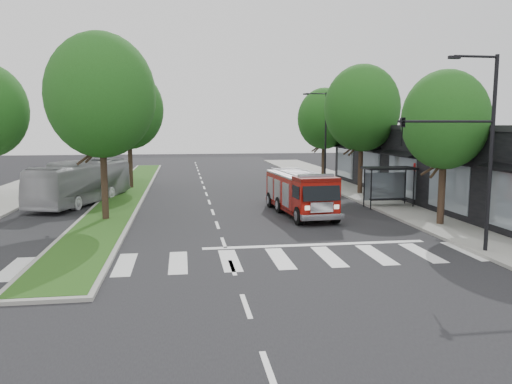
% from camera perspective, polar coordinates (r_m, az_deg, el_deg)
% --- Properties ---
extents(ground, '(140.00, 140.00, 0.00)m').
position_cam_1_polar(ground, '(22.60, -3.73, -5.81)').
color(ground, black).
rests_on(ground, ground).
extents(sidewalk_right, '(5.00, 80.00, 0.15)m').
position_cam_1_polar(sidewalk_right, '(35.33, 15.51, -1.05)').
color(sidewalk_right, gray).
rests_on(sidewalk_right, ground).
extents(median, '(3.00, 50.00, 0.15)m').
position_cam_1_polar(median, '(40.47, -14.34, 0.08)').
color(median, gray).
rests_on(median, ground).
extents(storefront_row, '(8.00, 30.00, 5.00)m').
position_cam_1_polar(storefront_row, '(37.11, 22.02, 2.85)').
color(storefront_row, black).
rests_on(storefront_row, ground).
extents(bus_shelter, '(3.20, 1.60, 2.61)m').
position_cam_1_polar(bus_shelter, '(32.89, 14.86, 1.80)').
color(bus_shelter, black).
rests_on(bus_shelter, ground).
extents(tree_right_near, '(4.40, 4.40, 8.05)m').
position_cam_1_polar(tree_right_near, '(27.34, 20.81, 7.69)').
color(tree_right_near, black).
rests_on(tree_right_near, ground).
extents(tree_right_mid, '(5.60, 5.60, 9.72)m').
position_cam_1_polar(tree_right_mid, '(38.29, 12.03, 9.35)').
color(tree_right_mid, black).
rests_on(tree_right_mid, ground).
extents(tree_right_far, '(5.00, 5.00, 8.73)m').
position_cam_1_polar(tree_right_far, '(47.79, 7.80, 8.30)').
color(tree_right_far, black).
rests_on(tree_right_far, ground).
extents(tree_median_near, '(5.80, 5.80, 10.16)m').
position_cam_1_polar(tree_median_near, '(28.27, -17.31, 10.48)').
color(tree_median_near, black).
rests_on(tree_median_near, ground).
extents(tree_median_far, '(5.60, 5.60, 9.72)m').
position_cam_1_polar(tree_median_far, '(42.14, -14.35, 9.11)').
color(tree_median_far, black).
rests_on(tree_median_far, ground).
extents(streetlight_right_near, '(4.08, 0.22, 8.00)m').
position_cam_1_polar(streetlight_right_near, '(21.64, 23.41, 5.46)').
color(streetlight_right_near, black).
rests_on(streetlight_right_near, ground).
extents(streetlight_right_far, '(2.11, 0.20, 8.00)m').
position_cam_1_polar(streetlight_right_far, '(43.63, 7.77, 6.58)').
color(streetlight_right_far, black).
rests_on(streetlight_right_far, ground).
extents(fire_engine, '(2.94, 7.83, 2.66)m').
position_cam_1_polar(fire_engine, '(29.45, 5.04, -0.14)').
color(fire_engine, '#550804').
rests_on(fire_engine, ground).
extents(city_bus, '(5.39, 10.63, 2.89)m').
position_cam_1_polar(city_bus, '(35.56, -19.28, 1.08)').
color(city_bus, '#ACADB1').
rests_on(city_bus, ground).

